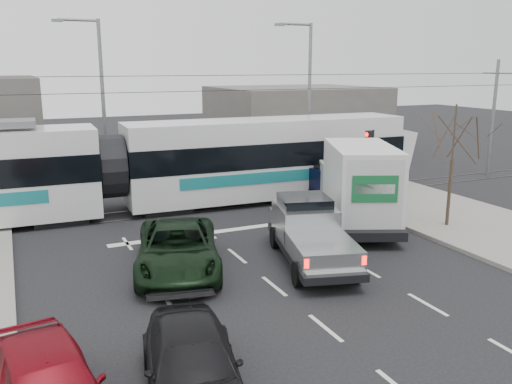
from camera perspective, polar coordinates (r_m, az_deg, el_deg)
name	(u,v)px	position (r m, az deg, el deg)	size (l,w,h in m)	color
ground	(321,278)	(17.74, 6.91, -8.93)	(120.00, 120.00, 0.00)	black
rails	(214,206)	(26.35, -4.44, -1.45)	(60.00, 1.60, 0.03)	#33302D
building_right	(295,119)	(43.44, 4.10, 7.67)	(12.00, 10.00, 5.00)	#67625D
bare_tree	(454,138)	(23.34, 20.11, 5.35)	(2.40, 2.40, 5.00)	#47382B
traffic_signal	(370,152)	(25.77, 11.91, 4.17)	(0.44, 0.44, 3.60)	black
street_lamp_near	(307,92)	(32.26, 5.35, 10.40)	(2.38, 0.25, 9.00)	slate
street_lamp_far	(99,95)	(30.35, -16.18, 9.77)	(2.38, 0.25, 9.00)	slate
catenary	(213,126)	(25.65, -4.59, 6.94)	(60.00, 0.20, 7.00)	black
tram	(110,168)	(25.18, -15.14, 2.42)	(29.72, 4.04, 6.05)	silver
silver_pickup	(309,231)	(18.90, 5.62, -4.12)	(3.44, 6.13, 2.11)	black
box_truck	(358,186)	(23.10, 10.66, 0.67)	(5.01, 7.41, 3.51)	black
navy_pickup	(343,187)	(26.02, 9.16, 0.52)	(2.20, 5.02, 2.07)	black
green_car	(178,249)	(18.04, -8.23, -5.92)	(2.62, 5.68, 1.58)	black
dark_car	(192,367)	(11.62, -6.74, -17.78)	(1.93, 4.75, 1.38)	black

